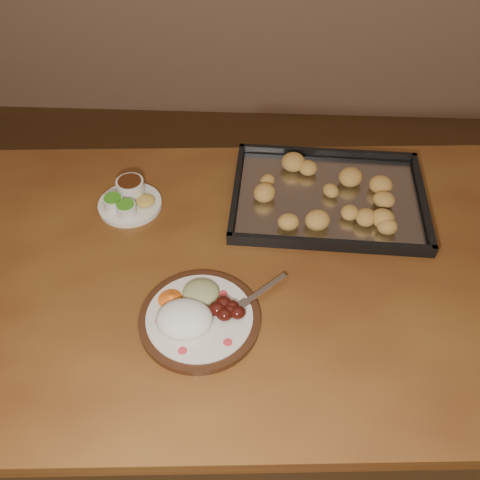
{
  "coord_description": "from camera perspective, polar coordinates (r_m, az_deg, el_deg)",
  "views": [
    {
      "loc": [
        -0.09,
        -0.57,
        1.69
      ],
      "look_at": [
        -0.13,
        0.29,
        0.77
      ],
      "focal_mm": 40.0,
      "sensor_mm": 36.0,
      "label": 1
    }
  ],
  "objects": [
    {
      "name": "condiment_saucer",
      "position": [
        1.39,
        -11.79,
        4.28
      ],
      "size": [
        0.16,
        0.16,
        0.05
      ],
      "rotation": [
        0.0,
        0.0,
        -0.23
      ],
      "color": "silver",
      "rests_on": "dining_table"
    },
    {
      "name": "dining_table",
      "position": [
        1.31,
        -2.13,
        -5.63
      ],
      "size": [
        1.55,
        0.99,
        0.75
      ],
      "rotation": [
        0.0,
        0.0,
        0.06
      ],
      "color": "brown",
      "rests_on": "ground"
    },
    {
      "name": "baking_tray",
      "position": [
        1.39,
        9.41,
        4.71
      ],
      "size": [
        0.5,
        0.38,
        0.05
      ],
      "rotation": [
        0.0,
        0.0,
        -0.04
      ],
      "color": "black",
      "rests_on": "dining_table"
    },
    {
      "name": "dinner_plate",
      "position": [
        1.13,
        -4.64,
        -8.02
      ],
      "size": [
        0.31,
        0.26,
        0.06
      ],
      "rotation": [
        0.0,
        0.0,
        0.41
      ],
      "color": "#32190D",
      "rests_on": "dining_table"
    }
  ]
}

